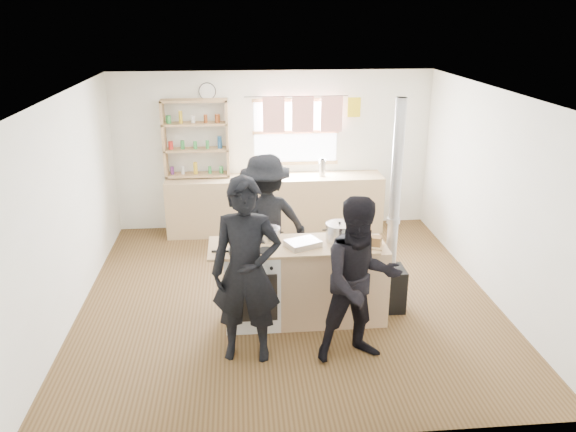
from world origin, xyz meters
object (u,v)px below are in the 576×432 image
object	(u,v)px
cooking_island	(305,282)
stockpot_counter	(339,232)
thermos	(322,168)
flue_heater	(391,259)
bread_board	(371,242)
person_near_left	(246,271)
roast_tray	(303,243)
stockpot_stove	(271,234)
person_near_right	(360,281)
skillet_greens	(243,250)
person_far	(266,222)

from	to	relation	value
cooking_island	stockpot_counter	size ratio (longest dim) A/B	6.31
thermos	flue_heater	size ratio (longest dim) A/B	0.11
bread_board	flue_heater	distance (m)	0.53
bread_board	person_near_left	distance (m)	1.48
flue_heater	person_near_left	xyz separation A→B (m)	(-1.68, -0.82, 0.31)
roast_tray	person_near_left	distance (m)	0.89
thermos	stockpot_counter	size ratio (longest dim) A/B	0.85
roast_tray	stockpot_stove	distance (m)	0.39
roast_tray	flue_heater	xyz separation A→B (m)	(1.05, 0.20, -0.32)
cooking_island	person_near_right	bearing A→B (deg)	-61.16
skillet_greens	flue_heater	world-z (taller)	flue_heater
cooking_island	bread_board	world-z (taller)	bread_board
thermos	person_near_right	world-z (taller)	person_near_right
skillet_greens	person_far	world-z (taller)	person_far
thermos	skillet_greens	bearing A→B (deg)	-113.54
cooking_island	person_near_right	distance (m)	1.01
thermos	roast_tray	bearing A→B (deg)	-102.63
thermos	cooking_island	world-z (taller)	thermos
roast_tray	skillet_greens	bearing A→B (deg)	-169.56
stockpot_stove	person_near_left	world-z (taller)	person_near_left
thermos	person_near_right	size ratio (longest dim) A/B	0.15
thermos	cooking_island	bearing A→B (deg)	-102.24
thermos	stockpot_stove	size ratio (longest dim) A/B	1.26
thermos	flue_heater	bearing A→B (deg)	-81.00
roast_tray	person_near_left	xyz separation A→B (m)	(-0.63, -0.62, -0.01)
bread_board	stockpot_counter	bearing A→B (deg)	150.02
skillet_greens	flue_heater	distance (m)	1.76
stockpot_stove	person_near_left	bearing A→B (deg)	-109.63
person_near_left	person_near_right	distance (m)	1.12
stockpot_stove	person_near_right	world-z (taller)	person_near_right
cooking_island	skillet_greens	distance (m)	0.86
person_near_left	person_near_right	size ratio (longest dim) A/B	1.11
cooking_island	person_near_right	size ratio (longest dim) A/B	1.14
person_near_left	person_far	xyz separation A→B (m)	(0.27, 1.56, -0.09)
roast_tray	person_far	size ratio (longest dim) A/B	0.24
cooking_island	person_far	distance (m)	1.04
person_far	person_near_right	bearing A→B (deg)	98.83
stockpot_counter	person_near_right	distance (m)	0.89
stockpot_stove	bread_board	bearing A→B (deg)	-13.33
person_near_right	stockpot_stove	bearing A→B (deg)	122.84
skillet_greens	flue_heater	bearing A→B (deg)	10.54
cooking_island	stockpot_counter	bearing A→B (deg)	8.35
person_near_right	person_far	size ratio (longest dim) A/B	1.00
cooking_island	roast_tray	bearing A→B (deg)	-118.71
cooking_island	person_far	size ratio (longest dim) A/B	1.14
stockpot_stove	person_near_right	xyz separation A→B (m)	(0.82, -0.94, -0.15)
cooking_island	person_near_left	bearing A→B (deg)	-134.10
stockpot_stove	thermos	bearing A→B (deg)	69.77
roast_tray	person_near_left	world-z (taller)	person_near_left
bread_board	person_near_right	bearing A→B (deg)	-110.90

